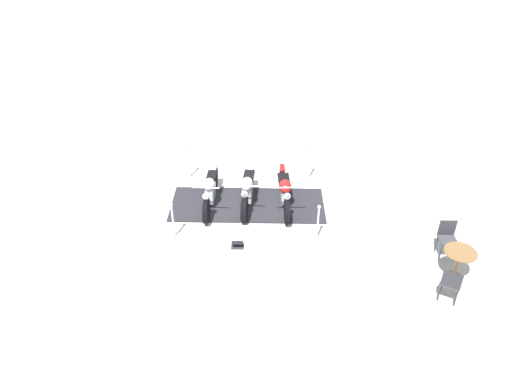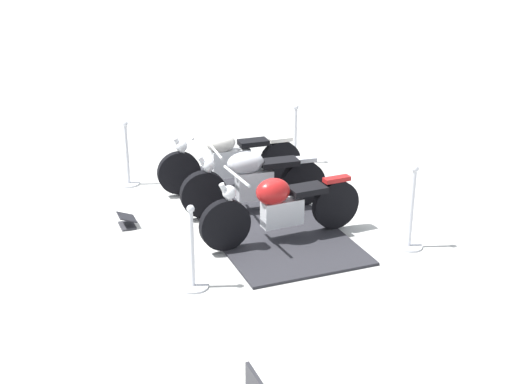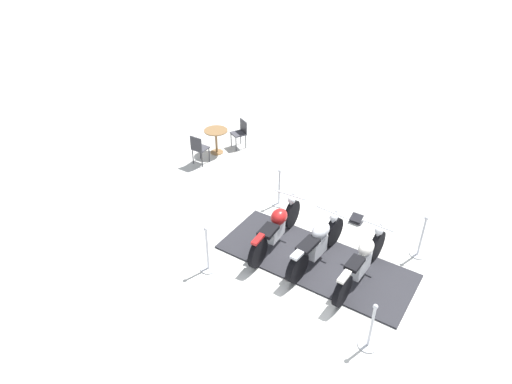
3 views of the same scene
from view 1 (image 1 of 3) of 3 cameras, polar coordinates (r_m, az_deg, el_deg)
ground_plane at (r=13.68m, az=-0.98°, el=-1.53°), size 80.00×80.00×0.00m
display_platform at (r=13.67m, az=-0.98°, el=-1.47°), size 3.49×4.50×0.04m
motorcycle_cream at (r=13.45m, az=-5.30°, el=0.18°), size 2.03×1.30×0.97m
motorcycle_chrome at (r=13.38m, az=-1.01°, el=0.19°), size 1.88×1.28×0.98m
motorcycle_maroon at (r=13.37m, az=3.33°, el=0.11°), size 2.11×1.17×0.99m
stanchion_left_front at (r=14.90m, az=-7.69°, el=2.71°), size 0.36×0.36×1.03m
stanchion_right_rear at (r=12.38m, az=7.09°, el=-4.29°), size 0.35×0.35×1.03m
stanchion_left_rear at (r=14.77m, az=6.19°, el=2.67°), size 0.36×0.36×1.12m
stanchion_right_front at (r=12.51m, az=-9.49°, el=-3.97°), size 0.34×0.34×1.05m
info_placard at (r=12.20m, az=-2.16°, el=-6.13°), size 0.34×0.37×0.19m
cafe_table at (r=11.93m, az=22.38°, el=-7.09°), size 0.71×0.71×0.75m
cafe_chair_near_table at (r=12.54m, az=21.22°, el=-4.80°), size 0.54×0.54×0.91m
cafe_chair_across_table at (r=11.32m, az=21.62°, el=-9.70°), size 0.55×0.55×0.87m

